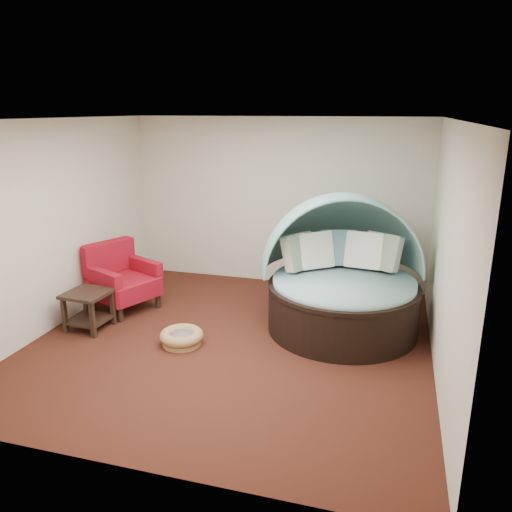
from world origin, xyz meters
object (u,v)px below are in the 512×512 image
(pet_basket, at_px, (182,337))
(red_armchair, at_px, (121,279))
(canopy_daybed, at_px, (343,267))
(side_table, at_px, (88,305))

(pet_basket, bearing_deg, red_armchair, 146.53)
(pet_basket, distance_m, red_armchair, 1.68)
(canopy_daybed, relative_size, side_table, 4.30)
(canopy_daybed, distance_m, side_table, 3.50)
(canopy_daybed, distance_m, red_armchair, 3.29)
(side_table, bearing_deg, red_armchair, 86.60)
(canopy_daybed, xyz_separation_m, side_table, (-3.30, -1.03, -0.51))
(red_armchair, bearing_deg, canopy_daybed, 27.99)
(canopy_daybed, relative_size, pet_basket, 3.67)
(red_armchair, bearing_deg, side_table, -69.40)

